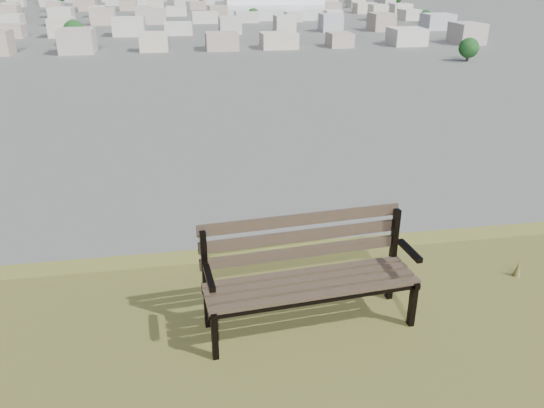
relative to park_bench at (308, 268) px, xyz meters
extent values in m
cube|color=#463928|center=(0.02, -0.29, -0.09)|extent=(1.82, 0.24, 0.04)
cube|color=#463928|center=(0.01, -0.17, -0.09)|extent=(1.82, 0.24, 0.04)
cube|color=#463928|center=(0.00, -0.04, -0.09)|extent=(1.82, 0.24, 0.04)
cube|color=#463928|center=(-0.01, 0.08, -0.09)|extent=(1.82, 0.24, 0.04)
cube|color=#463928|center=(-0.01, 0.16, 0.07)|extent=(1.82, 0.19, 0.10)
cube|color=#463928|center=(-0.02, 0.18, 0.22)|extent=(1.82, 0.19, 0.10)
cube|color=#463928|center=(-0.02, 0.21, 0.36)|extent=(1.82, 0.19, 0.10)
cube|color=black|center=(-0.84, -0.38, -0.32)|extent=(0.06, 0.06, 0.45)
cube|color=black|center=(-0.88, 0.05, -0.07)|extent=(0.06, 0.06, 0.93)
cube|color=black|center=(-0.86, -0.18, -0.12)|extent=(0.09, 0.51, 0.05)
cube|color=black|center=(-0.85, -0.23, 0.13)|extent=(0.08, 0.37, 0.05)
cube|color=black|center=(0.89, -0.23, -0.32)|extent=(0.06, 0.06, 0.45)
cube|color=black|center=(0.86, 0.20, -0.07)|extent=(0.06, 0.06, 0.93)
cube|color=black|center=(0.88, -0.03, -0.12)|extent=(0.09, 0.51, 0.05)
cube|color=black|center=(0.88, -0.08, 0.13)|extent=(0.08, 0.37, 0.05)
cube|color=black|center=(0.03, -0.30, -0.14)|extent=(1.82, 0.19, 0.04)
cube|color=black|center=(-0.01, 0.09, -0.14)|extent=(1.82, 0.19, 0.04)
cone|color=brown|center=(2.30, 0.35, -0.45)|extent=(0.08, 0.08, 0.18)
cube|color=silver|center=(54.86, 314.52, -22.53)|extent=(56.36, 28.72, 6.02)
cylinder|color=white|center=(54.86, 314.52, -19.52)|extent=(56.36, 28.72, 22.87)
cube|color=beige|center=(-60.10, 197.15, -22.04)|extent=(11.00, 11.00, 7.00)
cube|color=#B0A397|center=(-36.10, 197.15, -22.04)|extent=(11.00, 11.00, 7.00)
cube|color=#B39F8F|center=(-12.10, 197.15, -22.04)|extent=(11.00, 11.00, 7.00)
cube|color=#B3B3B8|center=(11.90, 197.15, -22.04)|extent=(11.00, 11.00, 7.00)
cube|color=beige|center=(35.90, 197.15, -22.04)|extent=(11.00, 11.00, 7.00)
cube|color=tan|center=(59.90, 197.15, -22.04)|extent=(11.00, 11.00, 7.00)
cube|color=beige|center=(83.90, 197.15, -22.04)|extent=(11.00, 11.00, 7.00)
cube|color=beige|center=(107.90, 197.15, -22.04)|extent=(11.00, 11.00, 7.00)
cube|color=#B39F8F|center=(-72.10, 247.15, -22.04)|extent=(11.00, 11.00, 7.00)
cube|color=#B3B3B8|center=(-48.10, 247.15, -22.04)|extent=(11.00, 11.00, 7.00)
cube|color=beige|center=(-24.10, 247.15, -22.04)|extent=(11.00, 11.00, 7.00)
cube|color=tan|center=(-0.10, 247.15, -22.04)|extent=(11.00, 11.00, 7.00)
cube|color=beige|center=(23.90, 247.15, -22.04)|extent=(11.00, 11.00, 7.00)
cube|color=beige|center=(47.90, 247.15, -22.04)|extent=(11.00, 11.00, 7.00)
cube|color=beige|center=(71.90, 247.15, -22.04)|extent=(11.00, 11.00, 7.00)
cube|color=#B0A397|center=(95.90, 247.15, -22.04)|extent=(11.00, 11.00, 7.00)
cube|color=#B39F8F|center=(119.90, 247.15, -22.04)|extent=(11.00, 11.00, 7.00)
cube|color=tan|center=(-84.10, 297.15, -22.04)|extent=(11.00, 11.00, 7.00)
cube|color=beige|center=(-60.10, 297.15, -22.04)|extent=(11.00, 11.00, 7.00)
cube|color=beige|center=(-36.10, 297.15, -22.04)|extent=(11.00, 11.00, 7.00)
cube|color=beige|center=(-12.10, 297.15, -22.04)|extent=(11.00, 11.00, 7.00)
cube|color=#B0A397|center=(11.90, 297.15, -22.04)|extent=(11.00, 11.00, 7.00)
cube|color=#B39F8F|center=(35.90, 297.15, -22.04)|extent=(11.00, 11.00, 7.00)
cube|color=#B3B3B8|center=(59.90, 297.15, -22.04)|extent=(11.00, 11.00, 7.00)
cube|color=beige|center=(83.90, 297.15, -22.04)|extent=(11.00, 11.00, 7.00)
cube|color=tan|center=(107.90, 297.15, -22.04)|extent=(11.00, 11.00, 7.00)
cube|color=beige|center=(131.90, 297.15, -22.04)|extent=(11.00, 11.00, 7.00)
cube|color=#B0A397|center=(-96.10, 347.15, -22.04)|extent=(11.00, 11.00, 7.00)
cube|color=#B39F8F|center=(-72.10, 347.15, -22.04)|extent=(11.00, 11.00, 7.00)
cube|color=#B3B3B8|center=(-48.10, 347.15, -22.04)|extent=(11.00, 11.00, 7.00)
cube|color=beige|center=(-24.10, 347.15, -22.04)|extent=(11.00, 11.00, 7.00)
cube|color=tan|center=(-0.10, 347.15, -22.04)|extent=(11.00, 11.00, 7.00)
cube|color=beige|center=(23.90, 347.15, -22.04)|extent=(11.00, 11.00, 7.00)
cube|color=beige|center=(47.90, 347.15, -22.04)|extent=(11.00, 11.00, 7.00)
cube|color=beige|center=(71.90, 347.15, -22.04)|extent=(11.00, 11.00, 7.00)
cube|color=#B0A397|center=(95.90, 347.15, -22.04)|extent=(11.00, 11.00, 7.00)
cube|color=#B39F8F|center=(119.90, 347.15, -22.04)|extent=(11.00, 11.00, 7.00)
cube|color=#B3B3B8|center=(143.90, 347.15, -22.04)|extent=(11.00, 11.00, 7.00)
cube|color=beige|center=(-108.10, 397.15, -22.04)|extent=(11.00, 11.00, 7.00)
cube|color=beige|center=(-84.10, 397.15, -22.04)|extent=(11.00, 11.00, 7.00)
cube|color=beige|center=(-60.10, 397.15, -22.04)|extent=(11.00, 11.00, 7.00)
cube|color=#B0A397|center=(-36.10, 397.15, -22.04)|extent=(11.00, 11.00, 7.00)
cube|color=#B39F8F|center=(-12.10, 397.15, -22.04)|extent=(11.00, 11.00, 7.00)
cube|color=#B3B3B8|center=(11.90, 397.15, -22.04)|extent=(11.00, 11.00, 7.00)
cube|color=beige|center=(35.90, 397.15, -22.04)|extent=(11.00, 11.00, 7.00)
cube|color=tan|center=(59.90, 397.15, -22.04)|extent=(11.00, 11.00, 7.00)
cube|color=beige|center=(83.90, 397.15, -22.04)|extent=(11.00, 11.00, 7.00)
cube|color=beige|center=(107.90, 397.15, -22.04)|extent=(11.00, 11.00, 7.00)
cube|color=beige|center=(131.90, 397.15, -22.04)|extent=(11.00, 11.00, 7.00)
cube|color=#B0A397|center=(155.90, 397.15, -22.04)|extent=(11.00, 11.00, 7.00)
cube|color=beige|center=(-120.10, 447.15, -22.04)|extent=(11.00, 11.00, 7.00)
cube|color=tan|center=(-96.10, 447.15, -22.04)|extent=(11.00, 11.00, 7.00)
cube|color=beige|center=(-72.10, 447.15, -22.04)|extent=(11.00, 11.00, 7.00)
cube|color=beige|center=(-48.10, 447.15, -22.04)|extent=(11.00, 11.00, 7.00)
cube|color=beige|center=(-24.10, 447.15, -22.04)|extent=(11.00, 11.00, 7.00)
cube|color=#B0A397|center=(-0.10, 447.15, -22.04)|extent=(11.00, 11.00, 7.00)
cube|color=#B39F8F|center=(23.90, 447.15, -22.04)|extent=(11.00, 11.00, 7.00)
cube|color=#B3B3B8|center=(47.90, 447.15, -22.04)|extent=(11.00, 11.00, 7.00)
cylinder|color=#322119|center=(89.90, 157.15, -24.49)|extent=(0.80, 0.80, 2.10)
sphere|color=#123514|center=(89.90, 157.15, -21.34)|extent=(6.30, 6.30, 6.30)
cylinder|color=#322119|center=(-40.10, 217.15, -24.19)|extent=(0.80, 0.80, 2.70)
sphere|color=#123514|center=(-40.10, 217.15, -20.14)|extent=(8.10, 8.10, 8.10)
cylinder|color=#322119|center=(129.90, 277.15, -24.56)|extent=(0.80, 0.80, 1.95)
sphere|color=#123514|center=(129.90, 277.15, -21.64)|extent=(5.85, 5.85, 5.85)
cylinder|color=#322119|center=(59.90, 397.15, -24.41)|extent=(0.80, 0.80, 2.25)
sphere|color=#123514|center=(59.90, 397.15, -21.04)|extent=(6.75, 6.75, 6.75)
cylinder|color=#322119|center=(-90.10, 457.15, -24.11)|extent=(0.80, 0.80, 2.85)
cylinder|color=#322119|center=(-130.10, 497.15, -24.34)|extent=(0.80, 0.80, 2.40)
cylinder|color=#322119|center=(39.90, 297.15, -24.49)|extent=(0.80, 0.80, 2.10)
sphere|color=#123514|center=(39.90, 297.15, -21.34)|extent=(6.30, 6.30, 6.30)
cylinder|color=#322119|center=(169.90, 417.15, -24.26)|extent=(0.80, 0.80, 2.55)
camera|label=1|loc=(-0.96, -3.83, 2.37)|focal=35.00mm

